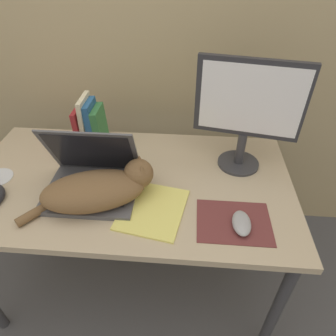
{
  "coord_description": "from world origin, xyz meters",
  "views": [
    {
      "loc": [
        0.24,
        -0.54,
        1.5
      ],
      "look_at": [
        0.16,
        0.32,
        0.8
      ],
      "focal_mm": 32.0,
      "sensor_mm": 36.0,
      "label": 1
    }
  ],
  "objects": [
    {
      "name": "mousepad",
      "position": [
        0.41,
        0.17,
        0.71
      ],
      "size": [
        0.25,
        0.2,
        0.0
      ],
      "color": "brown",
      "rests_on": "desk"
    },
    {
      "name": "notepad",
      "position": [
        0.12,
        0.2,
        0.71
      ],
      "size": [
        0.26,
        0.29,
        0.01
      ],
      "color": "#E5DB6B",
      "rests_on": "desk"
    },
    {
      "name": "computer_mouse",
      "position": [
        0.43,
        0.15,
        0.72
      ],
      "size": [
        0.06,
        0.11,
        0.03
      ],
      "color": "#99999E",
      "rests_on": "mousepad"
    },
    {
      "name": "laptop",
      "position": [
        -0.12,
        0.29,
        0.75
      ],
      "size": [
        0.34,
        0.27,
        0.26
      ],
      "color": "#4C4C51",
      "rests_on": "desk"
    },
    {
      "name": "external_monitor",
      "position": [
        0.45,
        0.5,
        0.96
      ],
      "size": [
        0.4,
        0.17,
        0.45
      ],
      "color": "#333338",
      "rests_on": "desk"
    },
    {
      "name": "cat",
      "position": [
        -0.07,
        0.23,
        0.77
      ],
      "size": [
        0.45,
        0.29,
        0.15
      ],
      "color": "brown",
      "rests_on": "desk"
    },
    {
      "name": "desk",
      "position": [
        0.0,
        0.36,
        0.63
      ],
      "size": [
        1.31,
        0.71,
        0.7
      ],
      "color": "tan",
      "rests_on": "ground_plane"
    },
    {
      "name": "book_row",
      "position": [
        -0.21,
        0.6,
        0.81
      ],
      "size": [
        0.12,
        0.16,
        0.24
      ],
      "color": "maroon",
      "rests_on": "desk"
    }
  ]
}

